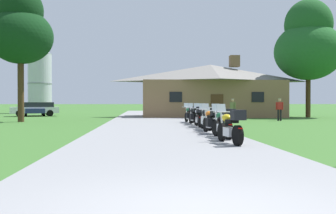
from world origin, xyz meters
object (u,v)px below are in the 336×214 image
Objects in this scene: motorcycle_yellow_nearest_to_camera at (231,127)px; tree_right_of_lodge at (308,44)px; motorcycle_orange_third_in_row at (212,121)px; metal_silo_distant at (40,81)px; motorcycle_black_fourth_in_row at (207,119)px; tree_left_near at (21,29)px; parked_white_suv_far_left at (35,109)px; bystander_red_shirt_beside_signpost at (280,108)px; motorcycle_green_second_in_row at (223,123)px; motorcycle_white_fifth_in_row at (199,117)px; bystander_olive_shirt_near_lodge at (233,108)px; motorcycle_green_farthest_in_row at (190,114)px; parked_navy_sedan_far_left at (35,110)px; motorcycle_black_sixth_in_row at (194,115)px.

tree_right_of_lodge is (12.48, 23.58, 6.25)m from motorcycle_yellow_nearest_to_camera.
motorcycle_orange_third_in_row is 0.25× the size of metal_silo_distant.
motorcycle_black_fourth_in_row is 37.02m from metal_silo_distant.
parked_white_suv_far_left is at bearing 100.12° from tree_left_near.
parked_white_suv_far_left is (-21.08, 10.84, -0.17)m from bystander_red_shirt_beside_signpost.
motorcycle_green_second_in_row is 1.00× the size of motorcycle_black_fourth_in_row.
motorcycle_white_fifth_in_row is at bearing -32.16° from tree_left_near.
metal_silo_distant is at bearing -31.42° from bystander_red_shirt_beside_signpost.
metal_silo_distant is (-16.34, 37.45, 3.56)m from motorcycle_green_second_in_row.
bystander_olive_shirt_near_lodge is 0.17× the size of tree_left_near.
tree_right_of_lodge reaches higher than motorcycle_orange_third_in_row.
motorcycle_black_fourth_in_row is 12.67m from bystander_olive_shirt_near_lodge.
parked_white_suv_far_left is (-13.87, 14.25, 0.17)m from motorcycle_green_farthest_in_row.
tree_left_near reaches higher than motorcycle_orange_third_in_row.
motorcycle_green_farthest_in_row reaches higher than parked_navy_sedan_far_left.
bystander_red_shirt_beside_signpost reaches higher than motorcycle_yellow_nearest_to_camera.
tree_left_near is (-11.85, 5.12, 6.01)m from motorcycle_black_sixth_in_row.
motorcycle_green_second_in_row is 0.25× the size of metal_silo_distant.
motorcycle_black_fourth_in_row is at bearing 67.58° from bystander_red_shirt_beside_signpost.
bystander_red_shirt_beside_signpost reaches higher than parked_navy_sedan_far_left.
motorcycle_black_sixth_in_row is at bearing 50.47° from bystander_red_shirt_beside_signpost.
metal_silo_distant is at bearing 103.40° from motorcycle_yellow_nearest_to_camera.
motorcycle_white_fifth_in_row is at bearing -99.14° from motorcycle_green_farthest_in_row.
motorcycle_green_farthest_in_row is at bearing -152.84° from parked_white_suv_far_left.
tree_right_of_lodge is (12.32, 21.54, 6.25)m from motorcycle_green_second_in_row.
motorcycle_yellow_nearest_to_camera and motorcycle_orange_third_in_row have the same top height.
motorcycle_white_fifth_in_row is 24.27m from parked_navy_sedan_far_left.
parked_white_suv_far_left is (-13.88, 16.49, 0.17)m from motorcycle_black_sixth_in_row.
motorcycle_black_sixth_in_row is at bearing 81.76° from motorcycle_orange_third_in_row.
tree_right_of_lodge reaches higher than tree_left_near.
tree_right_of_lodge is at bearing 49.83° from motorcycle_black_fourth_in_row.
metal_silo_distant is at bearing 118.76° from motorcycle_white_fifth_in_row.
motorcycle_white_fifth_in_row is at bearing -160.74° from parked_white_suv_far_left.
parked_white_suv_far_left is at bearing -14.84° from bystander_red_shirt_beside_signpost.
motorcycle_orange_third_in_row is 6.89m from motorcycle_black_sixth_in_row.
motorcycle_orange_third_in_row is at bearing -99.10° from motorcycle_green_farthest_in_row.
parked_white_suv_far_left reaches higher than motorcycle_black_fourth_in_row.
bystander_red_shirt_beside_signpost is at bearing 31.69° from motorcycle_black_sixth_in_row.
motorcycle_orange_third_in_row and motorcycle_black_sixth_in_row have the same top height.
tree_right_of_lodge is (5.04, 6.73, 5.92)m from bystander_red_shirt_beside_signpost.
motorcycle_orange_third_in_row is at bearing -45.64° from tree_left_near.
parked_white_suv_far_left is at bearing -88.57° from parked_navy_sedan_far_left.
bystander_olive_shirt_near_lodge is at bearing -45.66° from parked_navy_sedan_far_left.
parked_white_suv_far_left reaches higher than motorcycle_orange_third_in_row.
tree_left_near reaches higher than motorcycle_green_second_in_row.
motorcycle_green_second_in_row is at bearing -96.86° from motorcycle_black_sixth_in_row.
bystander_olive_shirt_near_lodge is 20.08m from parked_white_suv_far_left.
motorcycle_green_farthest_in_row is (0.07, 11.40, -0.01)m from motorcycle_green_second_in_row.
parked_navy_sedan_far_left is at bearing 124.59° from motorcycle_green_farthest_in_row.
motorcycle_black_fourth_in_row is 26.30m from parked_navy_sedan_far_left.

